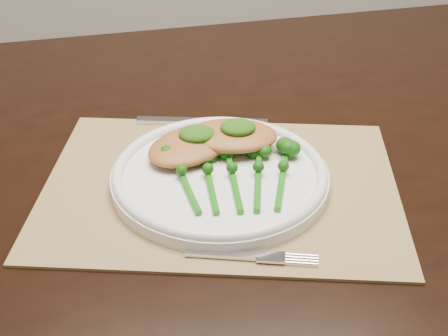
{
  "coord_description": "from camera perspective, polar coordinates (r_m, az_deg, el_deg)",
  "views": [
    {
      "loc": [
        -0.06,
        -0.72,
        1.21
      ],
      "look_at": [
        0.01,
        -0.07,
        0.78
      ],
      "focal_mm": 50.0,
      "sensor_mm": 36.0,
      "label": 1
    }
  ],
  "objects": [
    {
      "name": "broccolini_bundle",
      "position": [
        0.76,
        0.92,
        -1.26
      ],
      "size": [
        0.14,
        0.16,
        0.04
      ],
      "rotation": [
        0.0,
        0.0,
        -0.04
      ],
      "color": "#13690D",
      "rests_on": "dinner_plate"
    },
    {
      "name": "chicken_fillet_right",
      "position": [
        0.83,
        0.71,
        2.99
      ],
      "size": [
        0.13,
        0.1,
        0.02
      ],
      "primitive_type": "ellipsoid",
      "rotation": [
        0.0,
        0.0,
        -0.14
      ],
      "color": "#AD6632",
      "rests_on": "dinner_plate"
    },
    {
      "name": "knife",
      "position": [
        0.92,
        -3.19,
        4.31
      ],
      "size": [
        0.19,
        0.04,
        0.01
      ],
      "rotation": [
        0.0,
        0.0,
        -0.15
      ],
      "color": "silver",
      "rests_on": "placemat"
    },
    {
      "name": "dinner_plate",
      "position": [
        0.79,
        -0.38,
        -0.64
      ],
      "size": [
        0.28,
        0.28,
        0.02
      ],
      "color": "white",
      "rests_on": "placemat"
    },
    {
      "name": "pesto_dollop_right",
      "position": [
        0.82,
        1.29,
        3.73
      ],
      "size": [
        0.05,
        0.04,
        0.02
      ],
      "primitive_type": "ellipsoid",
      "color": "#184009",
      "rests_on": "chicken_fillet_right"
    },
    {
      "name": "pesto_dollop_left",
      "position": [
        0.81,
        -2.49,
        3.13
      ],
      "size": [
        0.05,
        0.04,
        0.02
      ],
      "primitive_type": "ellipsoid",
      "color": "#184009",
      "rests_on": "chicken_fillet_left"
    },
    {
      "name": "chicken_fillet_left",
      "position": [
        0.82,
        -3.12,
        2.09
      ],
      "size": [
        0.15,
        0.14,
        0.02
      ],
      "primitive_type": "ellipsoid",
      "rotation": [
        0.0,
        0.0,
        0.64
      ],
      "color": "#AD6632",
      "rests_on": "dinner_plate"
    },
    {
      "name": "dining_table",
      "position": [
        1.14,
        2.95,
        -13.3
      ],
      "size": [
        1.7,
        1.09,
        0.75
      ],
      "rotation": [
        0.0,
        0.0,
        0.13
      ],
      "color": "black",
      "rests_on": "ground"
    },
    {
      "name": "fork",
      "position": [
        0.68,
        3.3,
        -8.09
      ],
      "size": [
        0.14,
        0.04,
        0.0
      ],
      "rotation": [
        0.0,
        0.0,
        -0.21
      ],
      "color": "silver",
      "rests_on": "placemat"
    },
    {
      "name": "placemat",
      "position": [
        0.79,
        -0.32,
        -1.66
      ],
      "size": [
        0.49,
        0.4,
        0.0
      ],
      "primitive_type": "cube",
      "rotation": [
        0.0,
        0.0,
        -0.17
      ],
      "color": "olive",
      "rests_on": "dining_table"
    }
  ]
}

